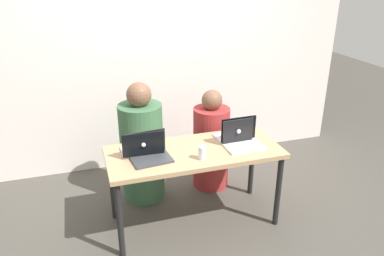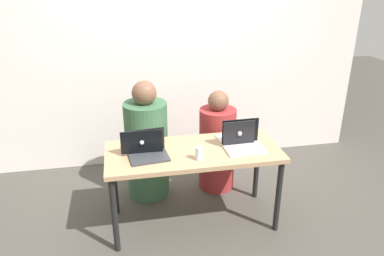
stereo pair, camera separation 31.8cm
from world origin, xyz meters
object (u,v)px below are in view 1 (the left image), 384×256
person_on_left (142,149)px  water_glass_center (202,154)px  laptop_front_left (150,153)px  person_on_right (211,145)px  laptop_back_left (142,148)px  laptop_front_right (242,140)px  laptop_back_right (234,135)px

person_on_left → water_glass_center: person_on_left is taller
laptop_front_left → water_glass_center: laptop_front_left is taller
person_on_right → laptop_back_left: 0.98m
laptop_back_left → person_on_left: bearing=-97.3°
laptop_front_left → laptop_back_left: (-0.04, 0.11, 0.00)m
person_on_right → laptop_front_right: size_ratio=3.15×
person_on_right → laptop_front_right: (0.07, -0.59, 0.31)m
person_on_left → laptop_front_right: bearing=128.4°
laptop_front_left → laptop_back_right: laptop_back_right is taller
laptop_front_right → laptop_front_left: (-0.82, -0.00, -0.00)m
person_on_left → laptop_front_right: person_on_left is taller
laptop_back_left → laptop_back_right: (0.84, 0.01, 0.00)m
laptop_front_right → laptop_front_left: 0.82m
person_on_right → laptop_back_left: (-0.79, -0.48, 0.31)m
person_on_left → laptop_front_right: size_ratio=3.56×
laptop_front_right → person_on_right: bearing=94.9°
person_on_left → laptop_back_right: person_on_left is taller
laptop_back_right → person_on_right: bearing=-87.0°
laptop_front_right → water_glass_center: (-0.42, -0.14, -0.00)m
person_on_left → person_on_right: size_ratio=1.13×
laptop_front_right → laptop_back_right: (-0.03, 0.12, -0.00)m
laptop_front_right → laptop_back_right: 0.12m
person_on_left → person_on_right: person_on_left is taller
laptop_front_right → laptop_back_right: size_ratio=1.15×
laptop_back_right → water_glass_center: bearing=31.5°
laptop_back_right → laptop_front_right: bearing=100.2°
laptop_front_right → laptop_back_left: laptop_front_right is taller
person_on_right → water_glass_center: (-0.35, -0.73, 0.31)m
person_on_left → laptop_front_left: size_ratio=3.56×
person_on_left → laptop_back_right: bearing=133.5°
water_glass_center → laptop_back_left: bearing=150.7°
person_on_right → laptop_front_left: person_on_right is taller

